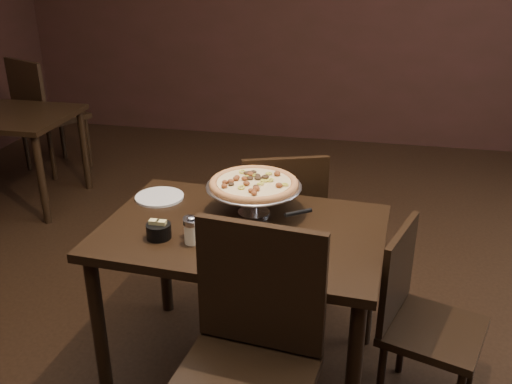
# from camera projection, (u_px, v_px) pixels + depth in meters

# --- Properties ---
(room) EXTENTS (6.04, 7.04, 2.84)m
(room) POSITION_uv_depth(u_px,v_px,m) (247.00, 75.00, 2.19)
(room) COLOR black
(room) RESTS_ON ground
(dining_table) EXTENTS (1.25, 0.87, 0.75)m
(dining_table) POSITION_uv_depth(u_px,v_px,m) (242.00, 248.00, 2.48)
(dining_table) COLOR black
(dining_table) RESTS_ON ground
(pizza_stand) EXTENTS (0.43, 0.43, 0.18)m
(pizza_stand) POSITION_uv_depth(u_px,v_px,m) (254.00, 184.00, 2.51)
(pizza_stand) COLOR silver
(pizza_stand) RESTS_ON dining_table
(parmesan_shaker) EXTENTS (0.07, 0.07, 0.12)m
(parmesan_shaker) POSITION_uv_depth(u_px,v_px,m) (192.00, 230.00, 2.30)
(parmesan_shaker) COLOR #F8ECC1
(parmesan_shaker) RESTS_ON dining_table
(pepper_flake_shaker) EXTENTS (0.06, 0.06, 0.10)m
(pepper_flake_shaker) POSITION_uv_depth(u_px,v_px,m) (190.00, 226.00, 2.35)
(pepper_flake_shaker) COLOR maroon
(pepper_flake_shaker) RESTS_ON dining_table
(packet_caddy) EXTENTS (0.10, 0.10, 0.08)m
(packet_caddy) POSITION_uv_depth(u_px,v_px,m) (159.00, 230.00, 2.34)
(packet_caddy) COLOR black
(packet_caddy) RESTS_ON dining_table
(napkin_stack) EXTENTS (0.20, 0.20, 0.02)m
(napkin_stack) POSITION_uv_depth(u_px,v_px,m) (298.00, 260.00, 2.18)
(napkin_stack) COLOR silver
(napkin_stack) RESTS_ON dining_table
(plate_left) EXTENTS (0.23, 0.23, 0.01)m
(plate_left) POSITION_uv_depth(u_px,v_px,m) (160.00, 197.00, 2.72)
(plate_left) COLOR silver
(plate_left) RESTS_ON dining_table
(plate_near) EXTENTS (0.21, 0.21, 0.01)m
(plate_near) POSITION_uv_depth(u_px,v_px,m) (255.00, 260.00, 2.18)
(plate_near) COLOR silver
(plate_near) RESTS_ON dining_table
(serving_spatula) EXTENTS (0.15, 0.15, 0.02)m
(serving_spatula) POSITION_uv_depth(u_px,v_px,m) (298.00, 213.00, 2.25)
(serving_spatula) COLOR silver
(serving_spatula) RESTS_ON pizza_stand
(chair_far) EXTENTS (0.55, 0.55, 0.92)m
(chair_far) POSITION_uv_depth(u_px,v_px,m) (280.00, 224.00, 3.02)
(chair_far) COLOR black
(chair_far) RESTS_ON ground
(chair_near) EXTENTS (0.52, 0.52, 1.01)m
(chair_near) POSITION_uv_depth(u_px,v_px,m) (248.00, 358.00, 1.98)
(chair_near) COLOR black
(chair_near) RESTS_ON ground
(chair_side) EXTENTS (0.49, 0.49, 0.82)m
(chair_side) POSITION_uv_depth(u_px,v_px,m) (419.00, 315.00, 2.37)
(chair_side) COLOR black
(chair_side) RESTS_ON ground
(bg_chair_far) EXTENTS (0.62, 0.62, 1.00)m
(bg_chair_far) POSITION_uv_depth(u_px,v_px,m) (44.00, 111.00, 4.85)
(bg_chair_far) COLOR black
(bg_chair_far) RESTS_ON ground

